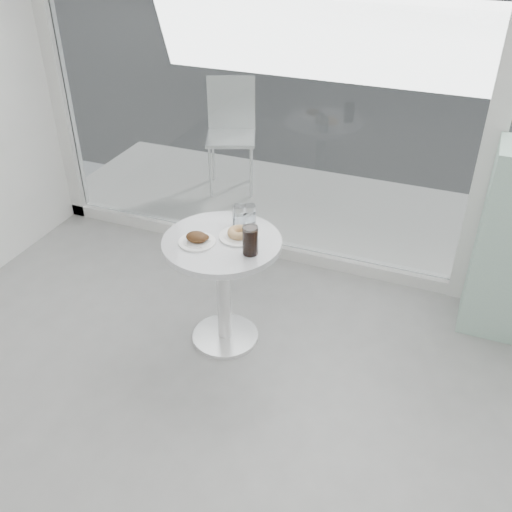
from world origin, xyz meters
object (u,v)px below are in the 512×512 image
at_px(patio_chair, 231,127).
at_px(plate_fritter, 198,239).
at_px(plate_donut, 239,234).
at_px(main_table, 223,270).
at_px(water_tumbler_a, 239,217).
at_px(water_tumbler_b, 250,215).
at_px(cola_glass, 250,241).

xyz_separation_m(patio_chair, plate_fritter, (0.73, -2.15, 0.16)).
height_order(patio_chair, plate_donut, patio_chair).
bearing_deg(plate_donut, plate_fritter, -143.21).
height_order(main_table, water_tumbler_a, water_tumbler_a).
bearing_deg(main_table, plate_fritter, -145.74).
bearing_deg(plate_donut, water_tumbler_b, 91.83).
distance_m(patio_chair, water_tumbler_b, 2.05).
relative_size(main_table, water_tumbler_a, 5.82).
height_order(plate_fritter, water_tumbler_b, water_tumbler_b).
height_order(patio_chair, water_tumbler_a, patio_chair).
distance_m(plate_fritter, water_tumbler_b, 0.39).
relative_size(main_table, water_tumbler_b, 6.27).
height_order(plate_fritter, cola_glass, cola_glass).
height_order(main_table, plate_fritter, plate_fritter).
xyz_separation_m(main_table, water_tumbler_a, (0.03, 0.20, 0.28)).
bearing_deg(patio_chair, main_table, -88.81).
xyz_separation_m(plate_donut, water_tumbler_b, (-0.01, 0.18, 0.03)).
bearing_deg(plate_fritter, main_table, 34.26).
bearing_deg(cola_glass, plate_donut, 132.35).
height_order(plate_fritter, plate_donut, plate_fritter).
bearing_deg(water_tumbler_a, plate_fritter, -117.29).
relative_size(plate_donut, water_tumbler_b, 2.00).
height_order(water_tumbler_a, water_tumbler_b, water_tumbler_a).
relative_size(main_table, patio_chair, 0.74).
xyz_separation_m(plate_donut, water_tumbler_a, (-0.06, 0.13, 0.04)).
relative_size(main_table, plate_donut, 3.14).
bearing_deg(patio_chair, water_tumbler_b, -84.08).
xyz_separation_m(water_tumbler_a, cola_glass, (0.19, -0.28, 0.03)).
relative_size(plate_fritter, plate_donut, 0.90).
xyz_separation_m(water_tumbler_b, cola_glass, (0.14, -0.33, 0.03)).
bearing_deg(plate_donut, main_table, -139.91).
bearing_deg(water_tumbler_b, patio_chair, 116.98).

